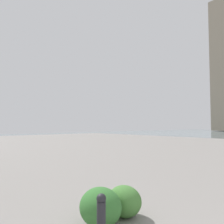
# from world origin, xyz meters

# --- Properties ---
(bollard_near) EXTENTS (0.13, 0.13, 0.73)m
(bollard_near) POSITION_xyz_m (2.78, -0.58, 0.38)
(bollard_near) COLOR #232328
(bollard_near) RESTS_ON ground
(shrub_low) EXTENTS (0.65, 0.58, 0.55)m
(shrub_low) POSITION_xyz_m (3.35, -1.57, 0.28)
(shrub_low) COLOR #477F38
(shrub_low) RESTS_ON ground
(shrub_round) EXTENTS (0.73, 0.66, 0.62)m
(shrub_round) POSITION_xyz_m (3.33, -1.01, 0.31)
(shrub_round) COLOR #387533
(shrub_round) RESTS_ON ground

